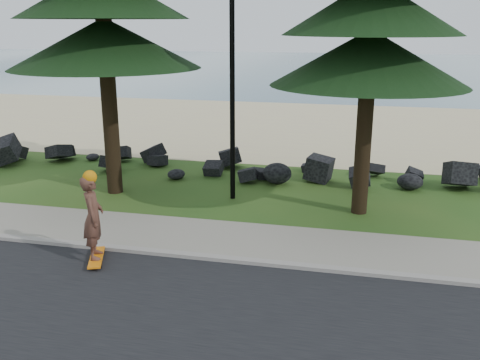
{
  "coord_description": "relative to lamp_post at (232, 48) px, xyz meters",
  "views": [
    {
      "loc": [
        3.39,
        -10.76,
        4.78
      ],
      "look_at": [
        0.94,
        0.0,
        1.52
      ],
      "focal_mm": 40.0,
      "sensor_mm": 36.0,
      "label": 1
    }
  ],
  "objects": [
    {
      "name": "ground",
      "position": [
        0.0,
        -3.2,
        -4.13
      ],
      "size": [
        160.0,
        160.0,
        0.0
      ],
      "primitive_type": "plane",
      "color": "#214B17",
      "rests_on": "ground"
    },
    {
      "name": "ocean",
      "position": [
        0.0,
        47.8,
        -4.13
      ],
      "size": [
        160.0,
        58.0,
        0.01
      ],
      "primitive_type": "cube",
      "color": "#40687B",
      "rests_on": "ground"
    },
    {
      "name": "beach_sand",
      "position": [
        0.0,
        11.3,
        -4.13
      ],
      "size": [
        160.0,
        15.0,
        0.01
      ],
      "primitive_type": "cube",
      "color": "beige",
      "rests_on": "ground"
    },
    {
      "name": "road",
      "position": [
        0.0,
        -7.7,
        -4.12
      ],
      "size": [
        160.0,
        7.0,
        0.02
      ],
      "primitive_type": "cube",
      "color": "black",
      "rests_on": "ground"
    },
    {
      "name": "lamp_post",
      "position": [
        0.0,
        0.0,
        0.0
      ],
      "size": [
        0.25,
        0.14,
        8.14
      ],
      "color": "black",
      "rests_on": "ground"
    },
    {
      "name": "seawall_boulders",
      "position": [
        0.0,
        2.4,
        -4.13
      ],
      "size": [
        60.0,
        2.4,
        1.1
      ],
      "primitive_type": null,
      "color": "black",
      "rests_on": "ground"
    },
    {
      "name": "sidewalk",
      "position": [
        0.0,
        -3.0,
        -4.09
      ],
      "size": [
        160.0,
        2.0,
        0.08
      ],
      "primitive_type": "cube",
      "color": "gray",
      "rests_on": "ground"
    },
    {
      "name": "skateboarder",
      "position": [
        -1.77,
        -4.71,
        -3.15
      ],
      "size": [
        0.63,
        1.07,
        1.95
      ],
      "rotation": [
        0.0,
        0.0,
        1.95
      ],
      "color": "orange",
      "rests_on": "ground"
    },
    {
      "name": "kerb",
      "position": [
        0.0,
        -4.1,
        -4.08
      ],
      "size": [
        160.0,
        0.2,
        0.1
      ],
      "primitive_type": "cube",
      "color": "gray",
      "rests_on": "ground"
    }
  ]
}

